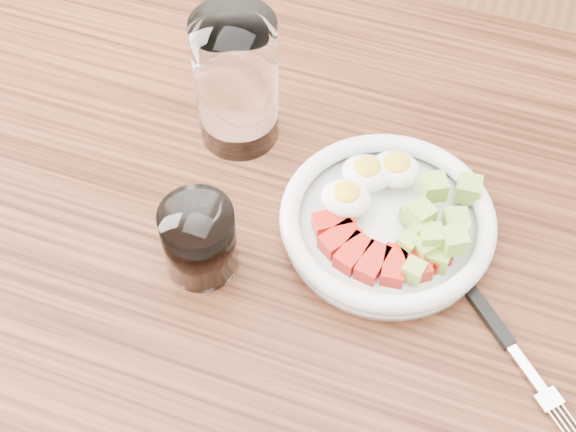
# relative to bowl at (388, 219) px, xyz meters

# --- Properties ---
(dining_table) EXTENTS (1.50, 0.90, 0.77)m
(dining_table) POSITION_rel_bowl_xyz_m (-0.09, -0.05, -0.12)
(dining_table) COLOR brown
(dining_table) RESTS_ON ground
(bowl) EXTENTS (0.24, 0.24, 0.06)m
(bowl) POSITION_rel_bowl_xyz_m (0.00, 0.00, 0.00)
(bowl) COLOR white
(bowl) RESTS_ON dining_table
(fork) EXTENTS (0.16, 0.16, 0.01)m
(fork) POSITION_rel_bowl_xyz_m (0.14, -0.08, -0.02)
(fork) COLOR black
(fork) RESTS_ON dining_table
(water_glass) EXTENTS (0.10, 0.10, 0.17)m
(water_glass) POSITION_rel_bowl_xyz_m (-0.21, 0.08, 0.06)
(water_glass) COLOR white
(water_glass) RESTS_ON dining_table
(coffee_glass) EXTENTS (0.08, 0.08, 0.09)m
(coffee_glass) POSITION_rel_bowl_xyz_m (-0.18, -0.11, 0.02)
(coffee_glass) COLOR white
(coffee_glass) RESTS_ON dining_table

